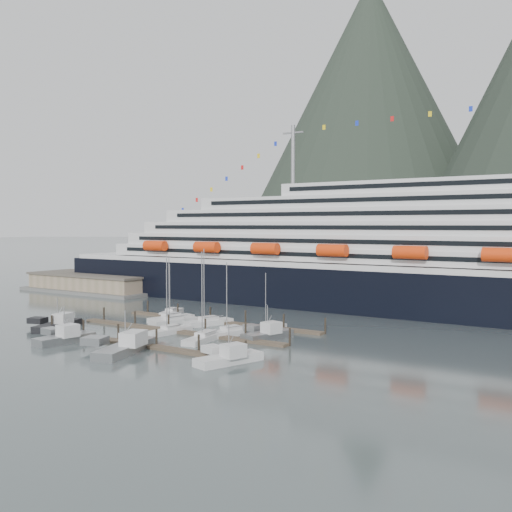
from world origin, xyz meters
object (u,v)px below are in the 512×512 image
object	(u,v)px
sailboat_d	(206,338)
trawler_e	(267,334)
sailboat_a	(171,319)
trawler_d	(228,358)
warehouse	(95,284)
trawler_c	(124,347)
sailboat_f	(208,323)
cruise_ship	(445,261)
trawler_a	(57,324)
sailboat_b	(174,322)
sailboat_g	(268,329)
sailboat_h	(231,333)
trawler_b	(64,337)
sailboat_c	(171,331)
sailboat_e	(172,312)

from	to	relation	value
sailboat_d	trawler_e	bearing A→B (deg)	-55.48
sailboat_a	trawler_d	bearing A→B (deg)	-113.84
warehouse	trawler_e	bearing A→B (deg)	-22.32
trawler_e	trawler_c	bearing A→B (deg)	164.37
warehouse	trawler_d	distance (m)	104.74
warehouse	sailboat_f	world-z (taller)	sailboat_f
cruise_ship	sailboat_a	xyz separation A→B (m)	(-44.78, -42.59, -11.59)
cruise_ship	trawler_a	size ratio (longest dim) A/B	16.86
warehouse	trawler_c	world-z (taller)	trawler_c
sailboat_b	trawler_c	distance (m)	28.12
sailboat_g	sailboat_h	size ratio (longest dim) A/B	0.82
sailboat_d	trawler_a	xyz separation A→B (m)	(-31.58, -6.65, 0.42)
sailboat_a	trawler_e	bearing A→B (deg)	-87.80
sailboat_h	trawler_e	size ratio (longest dim) A/B	1.32
cruise_ship	trawler_b	distance (m)	83.82
trawler_a	trawler_d	distance (m)	45.28
trawler_d	warehouse	bearing A→B (deg)	76.09
trawler_c	trawler_d	size ratio (longest dim) A/B	1.33
trawler_c	sailboat_c	bearing A→B (deg)	0.68
sailboat_h	trawler_e	xyz separation A→B (m)	(7.09, 1.08, 0.41)
warehouse	sailboat_h	world-z (taller)	sailboat_h
sailboat_e	sailboat_h	size ratio (longest dim) A/B	0.85
warehouse	sailboat_d	bearing A→B (deg)	-28.90
warehouse	sailboat_c	bearing A→B (deg)	-31.15
cruise_ship	sailboat_e	world-z (taller)	cruise_ship
sailboat_a	trawler_b	distance (m)	27.35
sailboat_e	sailboat_g	world-z (taller)	sailboat_e
trawler_d	sailboat_h	bearing A→B (deg)	51.91
trawler_b	warehouse	bearing A→B (deg)	50.63
sailboat_c	sailboat_h	world-z (taller)	sailboat_h
cruise_ship	trawler_d	distance (m)	68.72
warehouse	trawler_b	size ratio (longest dim) A/B	4.26
warehouse	trawler_d	world-z (taller)	trawler_d
trawler_b	trawler_d	xyz separation A→B (m)	(32.70, 3.23, -0.04)
sailboat_d	trawler_e	world-z (taller)	sailboat_d
sailboat_e	cruise_ship	bearing A→B (deg)	-75.13
sailboat_a	trawler_d	distance (m)	40.58
sailboat_d	sailboat_h	bearing A→B (deg)	-16.47
sailboat_e	trawler_d	world-z (taller)	sailboat_e
sailboat_c	sailboat_f	xyz separation A→B (m)	(0.27, 11.11, 0.05)
trawler_b	trawler_c	xyz separation A→B (m)	(14.70, -0.06, 0.05)
cruise_ship	sailboat_c	distance (m)	64.97
cruise_ship	warehouse	distance (m)	103.31
trawler_c	trawler_d	xyz separation A→B (m)	(18.00, 3.29, -0.09)
sailboat_f	sailboat_g	size ratio (longest dim) A/B	1.38
sailboat_h	trawler_e	world-z (taller)	sailboat_h
sailboat_b	sailboat_e	size ratio (longest dim) A/B	1.20
sailboat_g	sailboat_c	bearing A→B (deg)	132.32
sailboat_f	sailboat_h	world-z (taller)	sailboat_f
sailboat_b	sailboat_g	bearing A→B (deg)	-67.49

